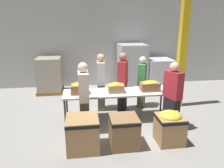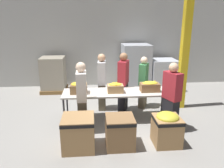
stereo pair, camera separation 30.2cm
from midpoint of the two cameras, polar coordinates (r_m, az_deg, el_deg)
name	(u,v)px [view 2 (the right image)]	position (r m, az deg, el deg)	size (l,w,h in m)	color
ground_plane	(117,119)	(6.03, 2.67, -9.04)	(30.00, 30.00, 0.00)	gray
wall_back	(108,35)	(8.77, -0.06, 12.56)	(16.00, 0.08, 4.00)	#B7B7B2
sorting_table	(117,93)	(5.75, 2.77, -2.48)	(2.82, 0.79, 0.78)	beige
banana_box_0	(79,87)	(5.63, -7.17, -0.87)	(0.42, 0.34, 0.30)	olive
banana_box_1	(115,88)	(5.64, 2.39, -0.93)	(0.40, 0.29, 0.26)	tan
banana_box_2	(150,86)	(5.83, 11.31, -0.60)	(0.49, 0.29, 0.28)	olive
volunteer_0	(123,83)	(6.30, 4.32, 0.36)	(0.38, 0.51, 1.71)	black
volunteer_1	(102,82)	(6.38, -1.32, 0.42)	(0.25, 0.46, 1.67)	#6B604C
volunteer_2	(171,98)	(5.39, 16.80, -3.42)	(0.38, 0.50, 1.66)	black
volunteer_3	(82,98)	(5.12, -6.17, -3.68)	(0.24, 0.46, 1.69)	#6B604C
volunteer_4	(143,83)	(6.65, 9.46, 0.35)	(0.37, 0.47, 1.56)	#6B604C
donation_bin_0	(79,132)	(4.63, -6.85, -12.24)	(0.65, 0.65, 0.70)	#A37A4C
donation_bin_1	(120,131)	(4.68, 3.97, -12.09)	(0.59, 0.59, 0.66)	olive
donation_bin_2	(167,128)	(4.91, 15.87, -10.90)	(0.56, 0.56, 0.73)	#A37A4C
support_pillar	(185,41)	(6.70, 19.90, 10.42)	(0.21, 0.21, 4.00)	gold
pallet_stack_0	(54,75)	(8.34, -14.03, 2.35)	(0.92, 0.92, 1.29)	olive
pallet_stack_1	(162,75)	(8.64, 14.01, 2.38)	(1.05, 1.05, 1.15)	olive
pallet_stack_2	(136,67)	(8.41, 7.21, 4.33)	(1.11, 1.11, 1.72)	olive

